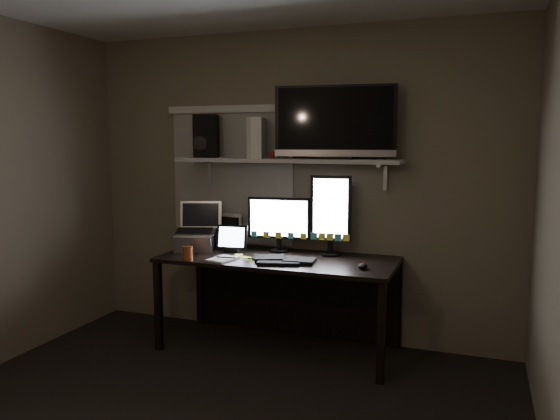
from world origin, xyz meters
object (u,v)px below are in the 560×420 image
at_px(monitor_landscape, 279,224).
at_px(keyboard, 284,260).
at_px(mouse, 363,266).
at_px(tv, 335,122).
at_px(desk, 283,276).
at_px(laptop, 194,227).
at_px(speaker, 206,136).
at_px(cup, 188,253).
at_px(monitor_portrait, 331,215).
at_px(tablet, 232,239).
at_px(game_console, 259,138).

distance_m(monitor_landscape, keyboard, 0.42).
relative_size(mouse, tv, 0.11).
height_order(desk, laptop, laptop).
height_order(desk, tv, tv).
bearing_deg(speaker, cup, -98.45).
distance_m(monitor_portrait, mouse, 0.57).
height_order(monitor_portrait, tablet, monitor_portrait).
xyz_separation_m(mouse, cup, (-1.28, -0.19, 0.03)).
height_order(tv, speaker, tv).
relative_size(monitor_portrait, cup, 5.97).
distance_m(cup, game_console, 1.07).
xyz_separation_m(laptop, speaker, (0.03, 0.19, 0.73)).
height_order(mouse, laptop, laptop).
bearing_deg(tablet, desk, 2.33).
height_order(monitor_landscape, cup, monitor_landscape).
bearing_deg(game_console, keyboard, -58.47).
distance_m(desk, monitor_portrait, 0.62).
bearing_deg(tv, monitor_portrait, 128.76).
height_order(keyboard, tv, tv).
distance_m(tablet, game_console, 0.83).
bearing_deg(game_console, tv, -16.32).
xyz_separation_m(desk, game_console, (-0.24, 0.09, 1.09)).
bearing_deg(speaker, monitor_landscape, -19.23).
relative_size(monitor_landscape, keyboard, 1.08).
bearing_deg(keyboard, speaker, 142.56).
bearing_deg(speaker, desk, -26.50).
xyz_separation_m(mouse, laptop, (-1.42, 0.15, 0.17)).
xyz_separation_m(desk, laptop, (-0.73, -0.11, 0.37)).
height_order(monitor_portrait, cup, monitor_portrait).
relative_size(mouse, game_console, 0.32).
bearing_deg(tablet, game_console, 36.57).
distance_m(desk, tablet, 0.50).
relative_size(cup, game_console, 0.33).
relative_size(monitor_landscape, speaker, 1.46).
xyz_separation_m(monitor_portrait, cup, (-0.95, -0.55, -0.26)).
distance_m(desk, monitor_landscape, 0.42).
relative_size(mouse, laptop, 0.27).
xyz_separation_m(keyboard, laptop, (-0.82, 0.13, 0.18)).
bearing_deg(tablet, keyboard, -25.56).
height_order(desk, speaker, speaker).
bearing_deg(monitor_landscape, speaker, 174.69).
height_order(desk, mouse, mouse).
bearing_deg(tablet, monitor_landscape, 17.51).
distance_m(mouse, speaker, 1.69).
bearing_deg(cup, mouse, 8.37).
height_order(cup, tv, tv).
height_order(tablet, game_console, game_console).
bearing_deg(speaker, game_console, -18.50).
distance_m(monitor_landscape, monitor_portrait, 0.43).
height_order(desk, tablet, tablet).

